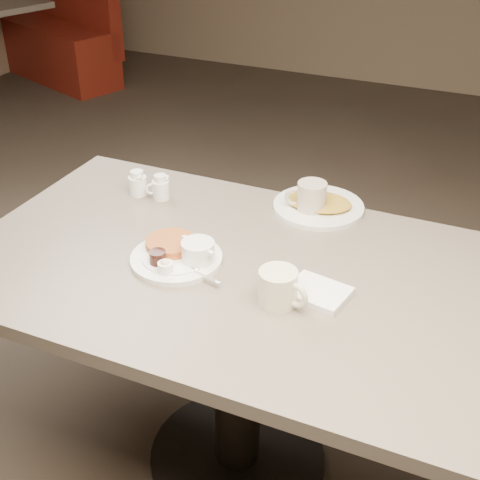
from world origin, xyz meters
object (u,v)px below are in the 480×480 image
at_px(coffee_mug_near, 279,287).
at_px(coffee_mug_far, 310,198).
at_px(diner_table, 237,317).
at_px(booth_back_left, 55,30).
at_px(creamer_left, 160,188).
at_px(hash_plate, 319,205).
at_px(main_plate, 179,254).
at_px(creamer_right, 138,184).

height_order(coffee_mug_near, coffee_mug_far, coffee_mug_far).
relative_size(diner_table, booth_back_left, 0.95).
bearing_deg(creamer_left, coffee_mug_near, -34.10).
distance_m(coffee_mug_far, hash_plate, 0.05).
xyz_separation_m(hash_plate, booth_back_left, (-3.04, 2.60, -0.35)).
bearing_deg(diner_table, booth_back_left, 134.48).
height_order(main_plate, coffee_mug_far, coffee_mug_far).
relative_size(main_plate, creamer_left, 4.05).
bearing_deg(diner_table, coffee_mug_near, -33.79).
bearing_deg(coffee_mug_near, creamer_left, 145.90).
relative_size(coffee_mug_far, hash_plate, 0.45).
height_order(coffee_mug_far, creamer_right, coffee_mug_far).
relative_size(coffee_mug_far, booth_back_left, 0.08).
height_order(coffee_mug_far, hash_plate, coffee_mug_far).
height_order(main_plate, hash_plate, main_plate).
bearing_deg(diner_table, coffee_mug_far, 77.13).
bearing_deg(coffee_mug_far, hash_plate, 63.41).
bearing_deg(creamer_right, booth_back_left, 132.16).
bearing_deg(creamer_left, main_plate, -52.51).
distance_m(diner_table, coffee_mug_far, 0.43).
bearing_deg(booth_back_left, creamer_left, -46.89).
xyz_separation_m(main_plate, coffee_mug_far, (0.23, 0.39, 0.03)).
bearing_deg(creamer_right, hash_plate, 13.78).
bearing_deg(coffee_mug_near, booth_back_left, 134.99).
distance_m(coffee_mug_near, hash_plate, 0.50).
xyz_separation_m(main_plate, hash_plate, (0.25, 0.43, -0.01)).
relative_size(coffee_mug_near, hash_plate, 0.49).
relative_size(diner_table, creamer_left, 18.75).
relative_size(diner_table, creamer_right, 18.75).
xyz_separation_m(creamer_left, hash_plate, (0.48, 0.13, -0.02)).
height_order(main_plate, coffee_mug_near, coffee_mug_near).
distance_m(creamer_left, creamer_right, 0.08).
bearing_deg(diner_table, creamer_left, 145.77).
bearing_deg(booth_back_left, hash_plate, -40.60).
bearing_deg(coffee_mug_near, main_plate, 167.55).
distance_m(coffee_mug_near, creamer_left, 0.65).
distance_m(coffee_mug_near, creamer_right, 0.72).
bearing_deg(coffee_mug_near, creamer_right, 149.76).
height_order(main_plate, creamer_left, creamer_left).
relative_size(coffee_mug_far, creamer_left, 1.67).
height_order(diner_table, creamer_left, creamer_left).
bearing_deg(hash_plate, coffee_mug_far, -116.59).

